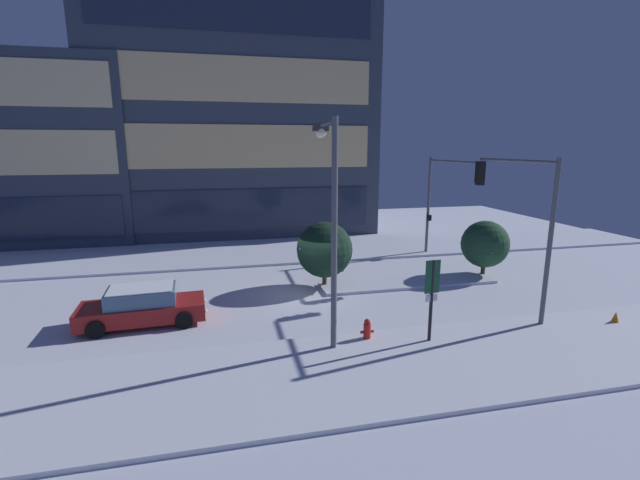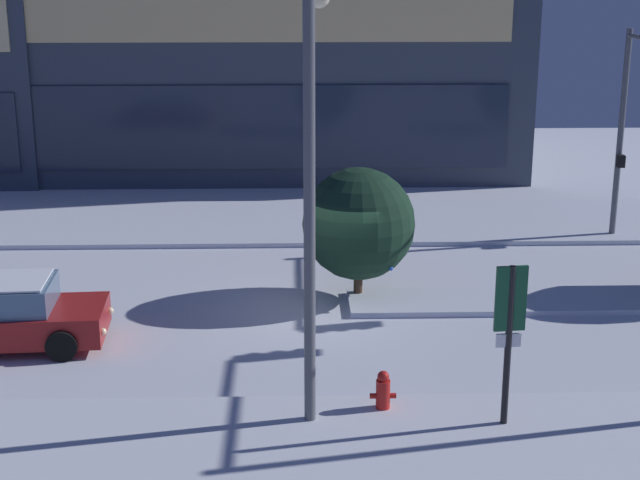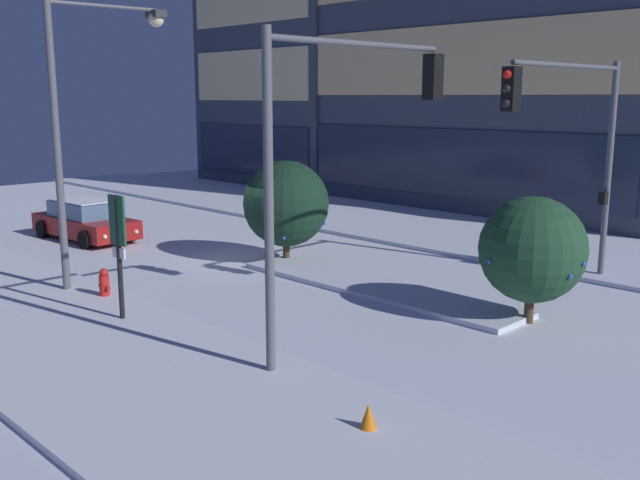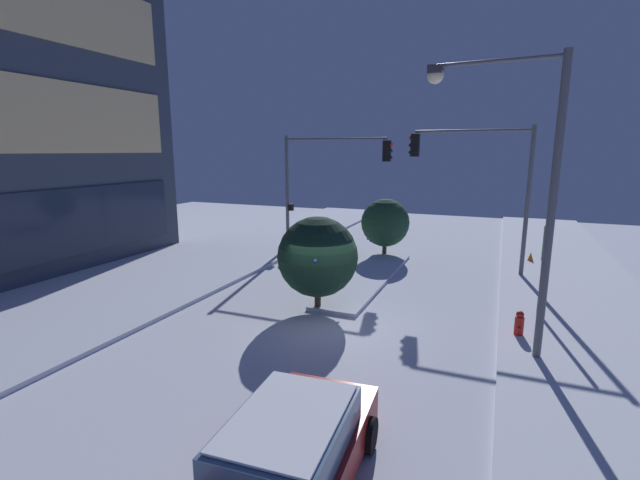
{
  "view_description": "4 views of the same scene",
  "coord_description": "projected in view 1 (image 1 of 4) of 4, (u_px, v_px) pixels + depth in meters",
  "views": [
    {
      "loc": [
        -3.96,
        -19.26,
        6.81
      ],
      "look_at": [
        0.92,
        2.02,
        2.11
      ],
      "focal_mm": 24.3,
      "sensor_mm": 36.0,
      "label": 1
    },
    {
      "loc": [
        -0.72,
        -21.37,
        7.9
      ],
      "look_at": [
        -0.04,
        2.35,
        1.03
      ],
      "focal_mm": 53.15,
      "sensor_mm": 36.0,
      "label": 2
    },
    {
      "loc": [
        17.7,
        -14.24,
        5.25
      ],
      "look_at": [
        2.39,
        0.75,
        0.94
      ],
      "focal_mm": 40.16,
      "sensor_mm": 36.0,
      "label": 3
    },
    {
      "loc": [
        -12.54,
        -4.9,
        5.44
      ],
      "look_at": [
        3.31,
        1.66,
        1.94
      ],
      "focal_mm": 24.74,
      "sensor_mm": 36.0,
      "label": 4
    }
  ],
  "objects": [
    {
      "name": "ground",
      "position": [
        311.0,
        293.0,
        20.65
      ],
      "size": [
        52.0,
        52.0,
        0.0
      ],
      "primitive_type": "plane",
      "color": "silver"
    },
    {
      "name": "curb_strip_near",
      "position": [
        362.0,
        371.0,
        13.29
      ],
      "size": [
        52.0,
        5.2,
        0.14
      ],
      "primitive_type": "cube",
      "color": "silver",
      "rests_on": "ground"
    },
    {
      "name": "curb_strip_far",
      "position": [
        287.0,
        253.0,
        27.98
      ],
      "size": [
        52.0,
        5.2,
        0.14
      ],
      "primitive_type": "cube",
      "color": "silver",
      "rests_on": "ground"
    },
    {
      "name": "median_strip",
      "position": [
        408.0,
        283.0,
        21.91
      ],
      "size": [
        9.0,
        1.8,
        0.14
      ],
      "primitive_type": "cube",
      "color": "silver",
      "rests_on": "ground"
    },
    {
      "name": "office_tower_main",
      "position": [
        233.0,
        32.0,
        35.06
      ],
      "size": [
        21.05,
        12.88,
        31.91
      ],
      "color": "#384251",
      "rests_on": "ground"
    },
    {
      "name": "office_tower_secondary",
      "position": [
        64.0,
        152.0,
        33.38
      ],
      "size": [
        11.1,
        11.62,
        12.9
      ],
      "color": "#384251",
      "rests_on": "ground"
    },
    {
      "name": "car_near",
      "position": [
        143.0,
        307.0,
        16.89
      ],
      "size": [
        4.86,
        2.3,
        1.49
      ],
      "rotation": [
        0.0,
        0.0,
        0.06
      ],
      "color": "maroon",
      "rests_on": "ground"
    },
    {
      "name": "traffic_light_corner_far_right",
      "position": [
        447.0,
        190.0,
        25.17
      ],
      "size": [
        0.32,
        5.83,
        6.21
      ],
      "rotation": [
        0.0,
        0.0,
        -1.57
      ],
      "color": "#565960",
      "rests_on": "ground"
    },
    {
      "name": "traffic_light_corner_near_right",
      "position": [
        517.0,
        203.0,
        17.69
      ],
      "size": [
        0.32,
        5.19,
        6.47
      ],
      "rotation": [
        0.0,
        0.0,
        1.57
      ],
      "color": "#565960",
      "rests_on": "ground"
    },
    {
      "name": "street_lamp_arched",
      "position": [
        330.0,
        200.0,
        14.59
      ],
      "size": [
        0.62,
        3.31,
        7.73
      ],
      "rotation": [
        0.0,
        0.0,
        1.49
      ],
      "color": "#565960",
      "rests_on": "ground"
    },
    {
      "name": "fire_hydrant",
      "position": [
        367.0,
        331.0,
        15.37
      ],
      "size": [
        0.48,
        0.26,
        0.87
      ],
      "color": "red",
      "rests_on": "ground"
    },
    {
      "name": "parking_info_sign",
      "position": [
        432.0,
        291.0,
        14.88
      ],
      "size": [
        0.55,
        0.12,
        3.05
      ],
      "rotation": [
        0.0,
        0.0,
        1.68
      ],
      "color": "black",
      "rests_on": "ground"
    },
    {
      "name": "decorated_tree_median",
      "position": [
        485.0,
        244.0,
        22.94
      ],
      "size": [
        2.54,
        2.49,
        3.01
      ],
      "color": "#473323",
      "rests_on": "ground"
    },
    {
      "name": "decorated_tree_left_of_median",
      "position": [
        325.0,
        250.0,
        21.13
      ],
      "size": [
        2.75,
        2.75,
        3.27
      ],
      "color": "#473323",
      "rests_on": "ground"
    },
    {
      "name": "construction_cone",
      "position": [
        615.0,
        318.0,
        16.84
      ],
      "size": [
        0.36,
        0.36,
        0.55
      ],
      "primitive_type": "cone",
      "color": "orange",
      "rests_on": "ground"
    }
  ]
}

